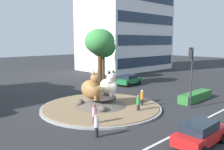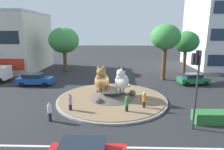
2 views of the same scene
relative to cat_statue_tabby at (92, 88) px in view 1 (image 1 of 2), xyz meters
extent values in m
plane|color=#28282B|center=(1.06, -0.06, -2.15)|extent=(160.00, 160.00, 0.00)
cube|color=silver|center=(1.06, -8.55, -2.15)|extent=(112.00, 0.20, 0.01)
cylinder|color=gray|center=(1.06, -0.06, -2.06)|extent=(11.57, 11.57, 0.18)
cylinder|color=#846B4C|center=(1.06, -0.06, -1.94)|extent=(11.11, 11.11, 0.06)
cone|color=#564F47|center=(1.06, -0.06, -1.45)|extent=(4.84, 4.84, 0.91)
cylinder|color=#564F47|center=(1.06, -0.06, -1.06)|extent=(2.66, 2.66, 0.12)
ellipsoid|color=#564F47|center=(3.26, 0.60, -1.59)|extent=(0.78, 0.76, 0.63)
ellipsoid|color=#564F47|center=(-0.43, 1.37, -1.59)|extent=(0.80, 0.82, 0.64)
ellipsoid|color=#564F47|center=(-0.19, -1.65, -1.63)|extent=(0.69, 0.74, 0.55)
ellipsoid|color=#9E703D|center=(-0.01, 0.13, -0.14)|extent=(1.54, 2.38, 1.72)
cylinder|color=#9E703D|center=(0.00, -0.34, 0.05)|extent=(1.13, 1.13, 1.07)
sphere|color=#9E703D|center=(0.00, -0.52, 0.99)|extent=(0.95, 0.95, 0.95)
torus|color=#9E703D|center=(0.36, 1.10, -0.83)|extent=(1.24, 1.24, 0.21)
cone|color=#9E703D|center=(0.26, -0.51, 1.54)|extent=(0.39, 0.39, 0.39)
cone|color=#9E703D|center=(-0.26, -0.52, 1.54)|extent=(0.39, 0.39, 0.39)
cylinder|color=#9E703D|center=(0.20, -0.73, -0.78)|extent=(0.30, 0.30, 0.43)
cylinder|color=#9E703D|center=(-0.20, -0.73, -0.78)|extent=(0.30, 0.30, 0.43)
ellipsoid|color=silver|center=(2.13, 0.10, -0.19)|extent=(1.87, 2.49, 1.63)
cylinder|color=silver|center=(2.03, -0.34, 0.00)|extent=(1.26, 1.26, 1.02)
sphere|color=silver|center=(1.99, -0.49, 0.88)|extent=(0.89, 0.89, 0.89)
torus|color=silver|center=(2.68, 0.91, -0.84)|extent=(0.99, 0.99, 0.20)
cone|color=black|center=(2.23, -0.55, 1.40)|extent=(0.44, 0.44, 0.37)
cone|color=black|center=(1.75, -0.44, 1.40)|extent=(0.44, 0.44, 0.37)
cylinder|color=silver|center=(2.13, -0.73, -0.80)|extent=(0.28, 0.28, 0.41)
cylinder|color=silver|center=(1.77, -0.65, -0.80)|extent=(0.28, 0.28, 0.41)
cylinder|color=#2D2D33|center=(7.29, -6.05, 0.78)|extent=(0.14, 0.14, 5.86)
cube|color=black|center=(7.26, -5.83, 3.18)|extent=(0.34, 0.27, 1.05)
sphere|color=#360606|center=(7.25, -5.75, 3.50)|extent=(0.18, 0.18, 0.18)
sphere|color=#392706|center=(7.25, -5.75, 3.18)|extent=(0.18, 0.18, 0.18)
sphere|color=green|center=(7.25, -5.75, 2.87)|extent=(0.18, 0.18, 0.18)
cube|color=black|center=(6.84, -6.10, 3.13)|extent=(0.23, 0.30, 0.80)
cube|color=#233347|center=(26.25, 13.73, 0.05)|extent=(17.65, 0.34, 2.00)
cube|color=#233347|center=(26.25, 13.73, 4.45)|extent=(17.65, 0.34, 2.00)
cube|color=#233347|center=(26.25, 13.73, 8.84)|extent=(17.65, 0.34, 2.00)
cube|color=#2D7033|center=(10.51, -4.97, -1.70)|extent=(5.51, 1.20, 0.90)
cylinder|color=brown|center=(13.09, 13.06, -0.27)|extent=(0.56, 0.56, 3.77)
ellipsoid|color=#337F38|center=(13.09, 13.06, 3.29)|extent=(4.18, 4.18, 3.55)
cylinder|color=brown|center=(8.55, 8.70, 0.19)|extent=(0.63, 0.63, 4.68)
ellipsoid|color=#3D8E42|center=(8.55, 8.70, 4.23)|extent=(4.26, 4.26, 3.62)
cylinder|color=black|center=(-2.57, -3.40, -1.75)|extent=(0.28, 0.28, 0.80)
cylinder|color=pink|center=(-2.57, -3.40, -1.00)|extent=(0.38, 0.38, 0.70)
sphere|color=brown|center=(-2.57, -3.40, -0.54)|extent=(0.23, 0.23, 0.23)
cylinder|color=black|center=(4.10, -2.64, -1.74)|extent=(0.23, 0.23, 0.82)
cylinder|color=orange|center=(4.10, -2.64, -0.98)|extent=(0.31, 0.31, 0.71)
sphere|color=beige|center=(4.10, -2.64, -0.51)|extent=(0.23, 0.23, 0.23)
cylinder|color=black|center=(2.47, -3.54, -1.77)|extent=(0.26, 0.26, 0.77)
cylinder|color=#288C38|center=(2.47, -3.54, -1.05)|extent=(0.35, 0.35, 0.67)
sphere|color=#936B4C|center=(2.47, -3.54, -0.60)|extent=(0.22, 0.22, 0.22)
cylinder|color=black|center=(-3.82, -5.11, -1.78)|extent=(0.25, 0.25, 0.74)
cylinder|color=silver|center=(-3.82, -5.11, -1.09)|extent=(0.34, 0.34, 0.64)
sphere|color=tan|center=(-3.82, -5.11, -0.67)|extent=(0.21, 0.21, 0.21)
cube|color=#1E6B38|center=(12.06, 6.16, -1.48)|extent=(4.20, 2.28, 0.69)
cube|color=#19232D|center=(11.86, 6.13, -0.87)|extent=(2.42, 1.85, 0.54)
cylinder|color=black|center=(13.27, 7.21, -1.83)|extent=(0.66, 0.30, 0.64)
cylinder|color=black|center=(13.48, 5.42, -1.83)|extent=(0.66, 0.30, 0.64)
cylinder|color=black|center=(10.64, 6.89, -1.83)|extent=(0.66, 0.30, 0.64)
cylinder|color=black|center=(10.86, 5.10, -1.83)|extent=(0.66, 0.30, 0.64)
cube|color=red|center=(0.05, -10.55, -1.49)|extent=(4.18, 1.76, 0.68)
cube|color=#19232D|center=(-0.16, -10.55, -0.87)|extent=(2.34, 1.55, 0.56)
cylinder|color=black|center=(1.43, -9.67, -1.83)|extent=(0.64, 0.22, 0.64)
cylinder|color=black|center=(1.42, -11.43, -1.83)|extent=(0.64, 0.22, 0.64)
cylinder|color=black|center=(-1.33, -9.67, -1.83)|extent=(0.64, 0.22, 0.64)
camera|label=1|loc=(-13.69, -16.85, 4.33)|focal=38.01mm
camera|label=2|loc=(1.59, -19.07, 4.97)|focal=30.20mm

